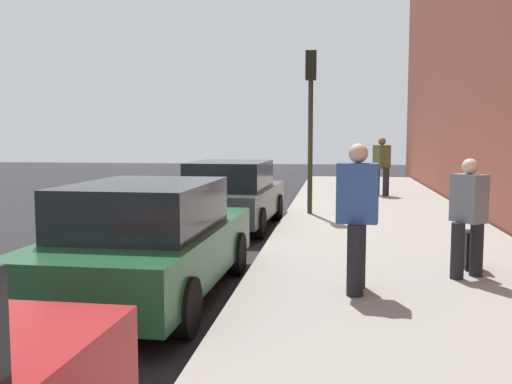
% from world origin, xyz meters
% --- Properties ---
extents(ground_plane, '(56.00, 56.00, 0.00)m').
position_xyz_m(ground_plane, '(0.00, 0.00, 0.00)').
color(ground_plane, black).
extents(sidewalk, '(28.00, 4.60, 0.15)m').
position_xyz_m(sidewalk, '(0.00, -3.30, 0.07)').
color(sidewalk, gray).
rests_on(sidewalk, ground).
extents(lane_stripe_centre, '(28.00, 0.14, 0.01)m').
position_xyz_m(lane_stripe_centre, '(0.00, 3.20, 0.00)').
color(lane_stripe_centre, gold).
rests_on(lane_stripe_centre, ground).
extents(parked_car_green, '(4.51, 1.98, 1.51)m').
position_xyz_m(parked_car_green, '(-6.32, 0.11, 0.76)').
color(parked_car_green, black).
rests_on(parked_car_green, ground).
extents(parked_car_charcoal, '(4.30, 2.02, 1.51)m').
position_xyz_m(parked_car_charcoal, '(-0.55, 0.08, 0.76)').
color(parked_car_charcoal, black).
rests_on(parked_car_charcoal, ground).
extents(pedestrian_blue_coat, '(0.61, 0.53, 1.85)m').
position_xyz_m(pedestrian_blue_coat, '(-6.16, -2.51, 1.14)').
color(pedestrian_blue_coat, black).
rests_on(pedestrian_blue_coat, sidewalk).
extents(pedestrian_olive_coat, '(0.57, 0.58, 1.86)m').
position_xyz_m(pedestrian_olive_coat, '(5.66, -3.69, 1.14)').
color(pedestrian_olive_coat, black).
rests_on(pedestrian_olive_coat, sidewalk).
extents(pedestrian_grey_coat, '(0.52, 0.48, 1.63)m').
position_xyz_m(pedestrian_grey_coat, '(-5.23, -4.04, 1.02)').
color(pedestrian_grey_coat, black).
rests_on(pedestrian_grey_coat, sidewalk).
extents(traffic_light_pole, '(0.35, 0.26, 3.98)m').
position_xyz_m(traffic_light_pole, '(1.02, -1.61, 2.86)').
color(traffic_light_pole, '#2D2D19').
rests_on(traffic_light_pole, sidewalk).
extents(rolling_suitcase, '(0.34, 0.22, 0.92)m').
position_xyz_m(rolling_suitcase, '(-4.70, -4.22, 0.43)').
color(rolling_suitcase, black).
rests_on(rolling_suitcase, sidewalk).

